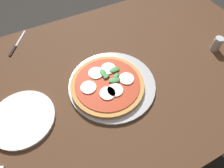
% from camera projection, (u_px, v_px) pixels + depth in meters
% --- Properties ---
extents(ground_plane, '(6.00, 6.00, 0.00)m').
position_uv_depth(ground_plane, '(116.00, 135.00, 1.47)').
color(ground_plane, '#2D2B28').
extents(dining_table, '(1.51, 0.94, 0.75)m').
position_uv_depth(dining_table, '(118.00, 84.00, 0.93)').
color(dining_table, '#4C301E').
rests_on(dining_table, ground_plane).
extents(serving_tray, '(0.36, 0.36, 0.01)m').
position_uv_depth(serving_tray, '(112.00, 85.00, 0.81)').
color(serving_tray, '#B2B2B7').
rests_on(serving_tray, dining_table).
extents(pizza, '(0.30, 0.30, 0.03)m').
position_uv_depth(pizza, '(107.00, 84.00, 0.79)').
color(pizza, tan).
rests_on(pizza, serving_tray).
extents(plate_white, '(0.24, 0.24, 0.01)m').
position_uv_depth(plate_white, '(22.00, 119.00, 0.72)').
color(plate_white, white).
rests_on(plate_white, dining_table).
extents(knife, '(0.11, 0.16, 0.01)m').
position_uv_depth(knife, '(16.00, 46.00, 0.95)').
color(knife, black).
rests_on(knife, dining_table).
extents(pepper_shaker, '(0.04, 0.04, 0.07)m').
position_uv_depth(pepper_shaker, '(217.00, 44.00, 0.91)').
color(pepper_shaker, '#B2B7AD').
rests_on(pepper_shaker, dining_table).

